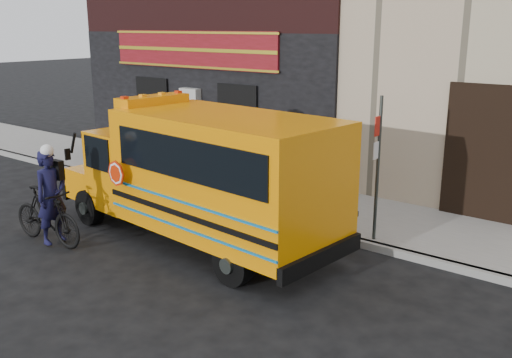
{
  "coord_description": "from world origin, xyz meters",
  "views": [
    {
      "loc": [
        7.31,
        -7.28,
        4.36
      ],
      "look_at": [
        0.21,
        1.85,
        1.23
      ],
      "focal_mm": 40.0,
      "sensor_mm": 36.0,
      "label": 1
    }
  ],
  "objects_px": {
    "bicycle": "(47,216)",
    "cyclist": "(52,199)",
    "school_bus": "(204,173)",
    "sign_pole": "(377,166)"
  },
  "relations": [
    {
      "from": "bicycle",
      "to": "cyclist",
      "type": "xyz_separation_m",
      "value": [
        0.14,
        0.06,
        0.37
      ]
    },
    {
      "from": "sign_pole",
      "to": "bicycle",
      "type": "distance_m",
      "value": 6.77
    },
    {
      "from": "school_bus",
      "to": "cyclist",
      "type": "distance_m",
      "value": 3.14
    },
    {
      "from": "sign_pole",
      "to": "bicycle",
      "type": "relative_size",
      "value": 1.55
    },
    {
      "from": "school_bus",
      "to": "sign_pole",
      "type": "bearing_deg",
      "value": 35.95
    },
    {
      "from": "school_bus",
      "to": "sign_pole",
      "type": "distance_m",
      "value": 3.44
    },
    {
      "from": "cyclist",
      "to": "school_bus",
      "type": "bearing_deg",
      "value": -56.65
    },
    {
      "from": "bicycle",
      "to": "cyclist",
      "type": "distance_m",
      "value": 0.4
    },
    {
      "from": "school_bus",
      "to": "cyclist",
      "type": "xyz_separation_m",
      "value": [
        -2.46,
        -1.89,
        -0.54
      ]
    },
    {
      "from": "school_bus",
      "to": "bicycle",
      "type": "relative_size",
      "value": 3.58
    }
  ]
}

